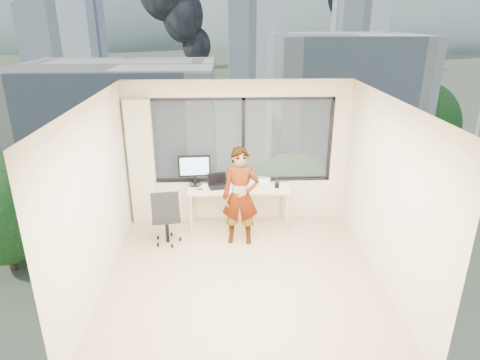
{
  "coord_description": "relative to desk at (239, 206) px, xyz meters",
  "views": [
    {
      "loc": [
        -0.25,
        -5.23,
        3.59
      ],
      "look_at": [
        0.0,
        1.0,
        1.15
      ],
      "focal_mm": 31.3,
      "sensor_mm": 36.0,
      "label": 1
    }
  ],
  "objects": [
    {
      "name": "floor",
      "position": [
        0.0,
        -1.66,
        -0.38
      ],
      "size": [
        4.0,
        4.0,
        0.01
      ],
      "primitive_type": "cube",
      "color": "tan",
      "rests_on": "ground"
    },
    {
      "name": "ceiling",
      "position": [
        0.0,
        -1.66,
        2.23
      ],
      "size": [
        4.0,
        4.0,
        0.01
      ],
      "primitive_type": "cube",
      "color": "white",
      "rests_on": "ground"
    },
    {
      "name": "wall_front",
      "position": [
        0.0,
        -3.66,
        0.93
      ],
      "size": [
        4.0,
        0.01,
        2.6
      ],
      "primitive_type": "cube",
      "color": "beige",
      "rests_on": "ground"
    },
    {
      "name": "wall_left",
      "position": [
        -2.0,
        -1.66,
        0.93
      ],
      "size": [
        0.01,
        4.0,
        2.6
      ],
      "primitive_type": "cube",
      "color": "beige",
      "rests_on": "ground"
    },
    {
      "name": "wall_right",
      "position": [
        2.0,
        -1.66,
        0.93
      ],
      "size": [
        0.01,
        4.0,
        2.6
      ],
      "primitive_type": "cube",
      "color": "beige",
      "rests_on": "ground"
    },
    {
      "name": "window_wall",
      "position": [
        0.05,
        0.34,
        1.15
      ],
      "size": [
        3.3,
        0.16,
        1.55
      ],
      "primitive_type": null,
      "color": "black",
      "rests_on": "ground"
    },
    {
      "name": "curtain",
      "position": [
        -1.72,
        0.22,
        0.77
      ],
      "size": [
        0.45,
        0.14,
        2.3
      ],
      "primitive_type": "cube",
      "color": "beige",
      "rests_on": "floor"
    },
    {
      "name": "desk",
      "position": [
        0.0,
        0.0,
        0.0
      ],
      "size": [
        1.8,
        0.6,
        0.75
      ],
      "primitive_type": "cube",
      "color": "#CCBF89",
      "rests_on": "floor"
    },
    {
      "name": "chair",
      "position": [
        -1.23,
        -0.58,
        0.14
      ],
      "size": [
        0.59,
        0.59,
        1.02
      ],
      "primitive_type": null,
      "rotation": [
        0.0,
        0.0,
        0.13
      ],
      "color": "black",
      "rests_on": "floor"
    },
    {
      "name": "person",
      "position": [
        0.01,
        -0.59,
        0.46
      ],
      "size": [
        0.64,
        0.45,
        1.67
      ],
      "primitive_type": "imported",
      "rotation": [
        0.0,
        0.0,
        -0.09
      ],
      "color": "#2D2D33",
      "rests_on": "floor"
    },
    {
      "name": "monitor",
      "position": [
        -0.78,
        0.14,
        0.66
      ],
      "size": [
        0.58,
        0.16,
        0.57
      ],
      "primitive_type": null,
      "rotation": [
        0.0,
        0.0,
        0.07
      ],
      "color": "black",
      "rests_on": "desk"
    },
    {
      "name": "game_console",
      "position": [
        0.41,
        0.19,
        0.41
      ],
      "size": [
        0.4,
        0.36,
        0.08
      ],
      "primitive_type": "cube",
      "rotation": [
        0.0,
        0.0,
        -0.32
      ],
      "color": "white",
      "rests_on": "desk"
    },
    {
      "name": "laptop",
      "position": [
        -0.36,
        0.01,
        0.49
      ],
      "size": [
        0.42,
        0.43,
        0.22
      ],
      "primitive_type": null,
      "rotation": [
        0.0,
        0.0,
        0.24
      ],
      "color": "black",
      "rests_on": "desk"
    },
    {
      "name": "cellphone",
      "position": [
        -0.67,
        -0.06,
        0.38
      ],
      "size": [
        0.11,
        0.06,
        0.01
      ],
      "primitive_type": "cube",
      "rotation": [
        0.0,
        0.0,
        0.2
      ],
      "color": "black",
      "rests_on": "desk"
    },
    {
      "name": "pen_cup",
      "position": [
        0.69,
        -0.03,
        0.43
      ],
      "size": [
        0.09,
        0.09,
        0.1
      ],
      "primitive_type": "cylinder",
      "rotation": [
        0.0,
        0.0,
        -0.08
      ],
      "color": "black",
      "rests_on": "desk"
    },
    {
      "name": "handbag",
      "position": [
        0.25,
        0.22,
        0.47
      ],
      "size": [
        0.28,
        0.2,
        0.19
      ],
      "primitive_type": "ellipsoid",
      "rotation": [
        0.0,
        0.0,
        -0.31
      ],
      "color": "#0B4146",
      "rests_on": "desk"
    },
    {
      "name": "exterior_ground",
      "position": [
        0.0,
        118.34,
        -14.38
      ],
      "size": [
        400.0,
        400.0,
        0.04
      ],
      "primitive_type": "cube",
      "color": "#515B3D",
      "rests_on": "ground"
    },
    {
      "name": "near_bldg_a",
      "position": [
        -9.0,
        28.34,
        -7.38
      ],
      "size": [
        16.0,
        12.0,
        14.0
      ],
      "primitive_type": "cube",
      "color": "beige",
      "rests_on": "exterior_ground"
    },
    {
      "name": "near_bldg_b",
      "position": [
        12.0,
        36.34,
        -6.38
      ],
      "size": [
        14.0,
        13.0,
        16.0
      ],
      "primitive_type": "cube",
      "color": "silver",
      "rests_on": "exterior_ground"
    },
    {
      "name": "far_tower_a",
      "position": [
        -35.0,
        93.34,
        -0.38
      ],
      "size": [
        14.0,
        14.0,
        28.0
      ],
      "primitive_type": "cube",
      "color": "silver",
      "rests_on": "exterior_ground"
    },
    {
      "name": "far_tower_b",
      "position": [
        8.0,
        118.34,
        0.62
      ],
      "size": [
        13.0,
        13.0,
        30.0
      ],
      "primitive_type": "cube",
      "color": "silver",
      "rests_on": "exterior_ground"
    },
    {
      "name": "far_tower_c",
      "position": [
        45.0,
        138.34,
        -1.38
      ],
      "size": [
        15.0,
        15.0,
        26.0
      ],
      "primitive_type": "cube",
      "color": "silver",
      "rests_on": "exterior_ground"
    },
    {
      "name": "far_tower_d",
      "position": [
        -60.0,
        148.34,
        -3.38
      ],
      "size": [
        16.0,
        14.0,
        22.0
      ],
      "primitive_type": "cube",
      "color": "silver",
      "rests_on": "exterior_ground"
    },
    {
      "name": "hill_a",
      "position": [
        -120.0,
        318.34,
        -14.38
      ],
      "size": [
        288.0,
        216.0,
        90.0
      ],
      "primitive_type": "ellipsoid",
      "color": "slate",
      "rests_on": "exterior_ground"
    },
    {
      "name": "hill_b",
      "position": [
        100.0,
        318.34,
        -14.38
      ],
      "size": [
        300.0,
        220.0,
        96.0
      ],
      "primitive_type": "ellipsoid",
      "color": "slate",
      "rests_on": "exterior_ground"
    },
    {
      "name": "tree_a",
      "position": [
        -16.0,
        20.34,
        -10.38
      ],
      "size": [
        7.0,
        7.0,
        8.0
      ],
      "primitive_type": null,
      "color": "#164419",
      "rests_on": "exterior_ground"
    },
    {
      "name": "tree_b",
      "position": [
        4.0,
        16.34,
        -9.88
      ],
      "size": [
        7.6,
        7.6,
        9.0
      ],
      "primitive_type": null,
      "color": "#164419",
      "rests_on": "exterior_ground"
    },
    {
      "name": "tree_c",
      "position": [
        22.0,
        38.34,
        -9.38
      ],
      "size": [
        8.4,
        8.4,
        10.0
      ],
      "primitive_type": null,
      "color": "#164419",
      "rests_on": "exterior_ground"
    }
  ]
}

